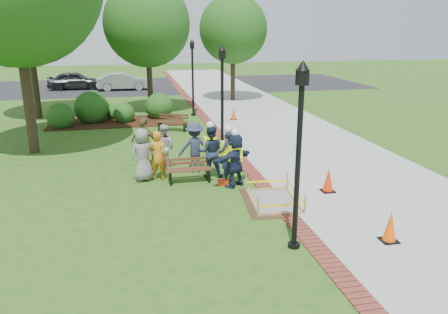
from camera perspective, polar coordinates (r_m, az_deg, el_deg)
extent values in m
plane|color=#285116|center=(12.75, -1.06, -5.96)|extent=(100.00, 100.00, 0.00)
cube|color=#9E9E99|center=(23.26, 6.29, 4.41)|extent=(6.00, 60.00, 0.02)
cube|color=maroon|center=(22.46, -1.63, 4.08)|extent=(0.50, 60.00, 0.03)
cube|color=#381E0F|center=(24.07, -13.75, 4.47)|extent=(7.00, 3.00, 0.05)
cube|color=black|center=(38.93, -8.89, 9.23)|extent=(36.00, 12.00, 0.01)
cube|color=#47331E|center=(12.86, 6.47, -5.85)|extent=(1.91, 2.45, 0.01)
cube|color=gray|center=(12.85, 6.47, -5.79)|extent=(1.36, 1.90, 0.04)
cube|color=tan|center=(12.85, 6.47, -5.70)|extent=(1.49, 2.03, 0.08)
cube|color=tan|center=(12.76, 6.51, -4.73)|extent=(1.52, 2.07, 0.55)
cube|color=yellow|center=(12.75, 6.51, -4.62)|extent=(1.47, 2.01, 0.06)
cube|color=brown|center=(14.27, -4.59, -1.62)|extent=(1.44, 0.44, 0.04)
cube|color=brown|center=(14.42, -4.74, -0.51)|extent=(1.43, 0.05, 0.23)
cube|color=black|center=(14.35, -4.57, -2.49)|extent=(1.31, 0.49, 0.42)
cube|color=#4D301A|center=(21.49, -6.74, 4.59)|extent=(1.53, 0.98, 0.04)
cube|color=#4D301A|center=(21.66, -6.57, 5.30)|extent=(1.37, 0.62, 0.24)
cube|color=black|center=(21.54, -6.72, 3.97)|extent=(1.42, 0.98, 0.43)
cube|color=black|center=(11.25, 20.70, -10.19)|extent=(0.39, 0.39, 0.05)
cone|color=#FE5008|center=(11.09, 20.90, -8.39)|extent=(0.31, 0.31, 0.73)
cube|color=black|center=(13.90, 13.37, -4.36)|extent=(0.39, 0.39, 0.05)
cone|color=#FF2E08|center=(13.77, 13.48, -2.86)|extent=(0.31, 0.31, 0.72)
cube|color=black|center=(24.00, 1.25, 4.92)|extent=(0.35, 0.35, 0.05)
cone|color=#F35607|center=(23.93, 1.26, 5.74)|extent=(0.28, 0.28, 0.65)
cube|color=red|center=(14.08, -0.10, -3.34)|extent=(0.40, 0.28, 0.18)
cylinder|color=black|center=(9.72, 9.60, -1.59)|extent=(0.12, 0.12, 3.80)
cube|color=black|center=(9.30, 10.19, 10.20)|extent=(0.22, 0.22, 0.32)
cone|color=black|center=(9.27, 10.27, 11.74)|extent=(0.28, 0.28, 0.22)
cylinder|color=black|center=(10.44, 9.10, -11.28)|extent=(0.28, 0.28, 0.10)
cylinder|color=black|center=(17.19, -0.23, 6.59)|extent=(0.12, 0.12, 3.80)
cube|color=black|center=(16.95, -0.24, 13.26)|extent=(0.22, 0.22, 0.32)
cone|color=black|center=(16.94, -0.24, 14.11)|extent=(0.28, 0.28, 0.22)
cylinder|color=black|center=(17.60, -0.23, 0.65)|extent=(0.28, 0.28, 0.10)
cylinder|color=black|center=(24.98, -4.09, 9.71)|extent=(0.12, 0.12, 3.80)
cube|color=black|center=(24.82, -4.19, 14.30)|extent=(0.22, 0.22, 0.32)
cone|color=black|center=(24.81, -4.20, 14.87)|extent=(0.28, 0.28, 0.22)
cylinder|color=black|center=(25.27, -4.01, 5.54)|extent=(0.28, 0.28, 0.10)
cylinder|color=#3D2D1E|center=(18.85, -24.42, 8.57)|extent=(0.39, 0.39, 5.46)
cylinder|color=#3D2D1E|center=(26.41, -9.70, 10.30)|extent=(0.32, 0.32, 4.18)
sphere|color=#194513|center=(26.26, -10.03, 16.78)|extent=(4.91, 4.91, 4.91)
cylinder|color=#3D2D1E|center=(30.39, 1.17, 11.08)|extent=(0.31, 0.31, 3.91)
sphere|color=#194513|center=(30.25, 1.20, 16.35)|extent=(4.54, 4.54, 4.54)
cylinder|color=#3D2D1E|center=(26.29, -23.61, 10.25)|extent=(0.35, 0.35, 5.18)
sphere|color=#194513|center=(23.58, -20.42, 3.60)|extent=(1.35, 1.35, 1.35)
sphere|color=#194513|center=(24.47, -16.77, 4.39)|extent=(1.80, 1.80, 1.80)
sphere|color=#194513|center=(24.02, -12.82, 4.46)|extent=(1.11, 1.11, 1.11)
sphere|color=#194513|center=(24.77, -8.43, 5.06)|extent=(1.52, 1.52, 1.52)
sphere|color=#194513|center=(24.97, -14.17, 4.82)|extent=(0.87, 0.87, 0.87)
imported|color=gray|center=(14.53, -10.58, 0.28)|extent=(0.66, 0.54, 1.75)
imported|color=orange|center=(14.55, -8.62, 0.19)|extent=(0.62, 0.52, 1.66)
imported|color=silver|center=(15.60, -7.80, 1.31)|extent=(0.61, 0.60, 1.63)
imported|color=brown|center=(15.89, -10.32, 1.84)|extent=(0.70, 0.64, 1.83)
imported|color=#2C304D|center=(15.19, -3.84, 1.25)|extent=(0.57, 0.37, 1.76)
imported|color=#1B2547|center=(13.76, 1.45, -0.42)|extent=(0.66, 0.60, 1.73)
cube|color=#DEFF15|center=(13.69, 1.46, 0.56)|extent=(0.42, 0.26, 0.52)
sphere|color=white|center=(13.52, 1.48, 3.19)|extent=(0.25, 0.25, 0.25)
imported|color=#181A3F|center=(14.06, 0.49, 0.04)|extent=(0.67, 0.64, 1.76)
cube|color=#DEFF15|center=(13.99, 0.50, 1.02)|extent=(0.42, 0.26, 0.52)
sphere|color=white|center=(13.83, 0.50, 3.64)|extent=(0.25, 0.25, 0.25)
imported|color=#182340|center=(14.62, -1.79, 0.69)|extent=(0.61, 0.43, 1.77)
cube|color=#DEFF15|center=(14.55, -1.80, 1.65)|extent=(0.42, 0.26, 0.52)
sphere|color=white|center=(14.40, -1.83, 4.18)|extent=(0.25, 0.25, 0.25)
imported|color=#28272A|center=(37.95, -18.77, 8.36)|extent=(2.14, 4.86, 1.58)
imported|color=#AAABAF|center=(36.53, -12.95, 8.52)|extent=(2.04, 4.60, 1.49)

